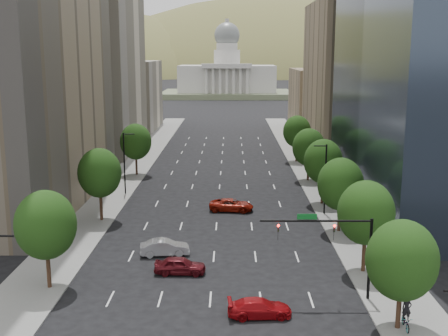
{
  "coord_description": "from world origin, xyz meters",
  "views": [
    {
      "loc": [
        1.62,
        -13.28,
        20.0
      ],
      "look_at": [
        0.96,
        45.21,
        8.0
      ],
      "focal_mm": 44.97,
      "sensor_mm": 36.0,
      "label": 1
    }
  ],
  "objects_px": {
    "capitol": "(227,78)",
    "car_red_far": "(231,205)",
    "traffic_signal": "(340,240)",
    "car_maroon": "(180,265)",
    "car_red_near": "(260,308)",
    "car_silver": "(165,247)",
    "cyclist": "(406,318)"
  },
  "relations": [
    {
      "from": "car_silver",
      "to": "car_maroon",
      "type": "bearing_deg",
      "value": -165.69
    },
    {
      "from": "traffic_signal",
      "to": "capitol",
      "type": "bearing_deg",
      "value": 92.74
    },
    {
      "from": "traffic_signal",
      "to": "car_maroon",
      "type": "bearing_deg",
      "value": 157.94
    },
    {
      "from": "traffic_signal",
      "to": "cyclist",
      "type": "height_order",
      "value": "traffic_signal"
    },
    {
      "from": "capitol",
      "to": "car_silver",
      "type": "distance_m",
      "value": 209.6
    },
    {
      "from": "traffic_signal",
      "to": "car_silver",
      "type": "bearing_deg",
      "value": 146.35
    },
    {
      "from": "capitol",
      "to": "car_maroon",
      "type": "xyz_separation_m",
      "value": [
        -2.99,
        -214.23,
        -7.77
      ]
    },
    {
      "from": "car_red_near",
      "to": "car_silver",
      "type": "xyz_separation_m",
      "value": [
        -8.88,
        13.36,
        0.1
      ]
    },
    {
      "from": "car_red_far",
      "to": "cyclist",
      "type": "xyz_separation_m",
      "value": [
        12.75,
        -31.79,
        0.22
      ]
    },
    {
      "from": "capitol",
      "to": "car_red_far",
      "type": "bearing_deg",
      "value": -89.47
    },
    {
      "from": "car_red_near",
      "to": "capitol",
      "type": "bearing_deg",
      "value": -3.3
    },
    {
      "from": "capitol",
      "to": "car_red_near",
      "type": "bearing_deg",
      "value": -88.99
    },
    {
      "from": "car_maroon",
      "to": "car_silver",
      "type": "xyz_separation_m",
      "value": [
        -1.97,
        4.83,
        0.01
      ]
    },
    {
      "from": "capitol",
      "to": "car_silver",
      "type": "bearing_deg",
      "value": -91.36
    },
    {
      "from": "car_red_near",
      "to": "car_red_far",
      "type": "relative_size",
      "value": 0.87
    },
    {
      "from": "traffic_signal",
      "to": "capitol",
      "type": "height_order",
      "value": "capitol"
    },
    {
      "from": "cyclist",
      "to": "car_maroon",
      "type": "bearing_deg",
      "value": 150.71
    },
    {
      "from": "capitol",
      "to": "car_red_near",
      "type": "xyz_separation_m",
      "value": [
        3.92,
        -222.75,
        -7.86
      ]
    },
    {
      "from": "capitol",
      "to": "car_silver",
      "type": "height_order",
      "value": "capitol"
    },
    {
      "from": "traffic_signal",
      "to": "cyclist",
      "type": "relative_size",
      "value": 3.56
    },
    {
      "from": "car_red_near",
      "to": "car_silver",
      "type": "height_order",
      "value": "car_silver"
    },
    {
      "from": "car_red_far",
      "to": "cyclist",
      "type": "relative_size",
      "value": 2.21
    },
    {
      "from": "cyclist",
      "to": "car_red_far",
      "type": "bearing_deg",
      "value": 113.93
    },
    {
      "from": "traffic_signal",
      "to": "capitol",
      "type": "relative_size",
      "value": 0.15
    },
    {
      "from": "car_red_far",
      "to": "car_red_near",
      "type": "bearing_deg",
      "value": -169.68
    },
    {
      "from": "car_maroon",
      "to": "capitol",
      "type": "bearing_deg",
      "value": 0.59
    },
    {
      "from": "car_maroon",
      "to": "car_silver",
      "type": "distance_m",
      "value": 5.22
    },
    {
      "from": "traffic_signal",
      "to": "car_red_far",
      "type": "xyz_separation_m",
      "value": [
        -8.76,
        26.59,
        -4.39
      ]
    },
    {
      "from": "car_maroon",
      "to": "traffic_signal",
      "type": "bearing_deg",
      "value": -110.67
    },
    {
      "from": "capitol",
      "to": "car_maroon",
      "type": "height_order",
      "value": "capitol"
    },
    {
      "from": "car_red_near",
      "to": "car_red_far",
      "type": "xyz_separation_m",
      "value": [
        -2.15,
        29.63,
        0.07
      ]
    },
    {
      "from": "traffic_signal",
      "to": "car_maroon",
      "type": "height_order",
      "value": "traffic_signal"
    }
  ]
}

